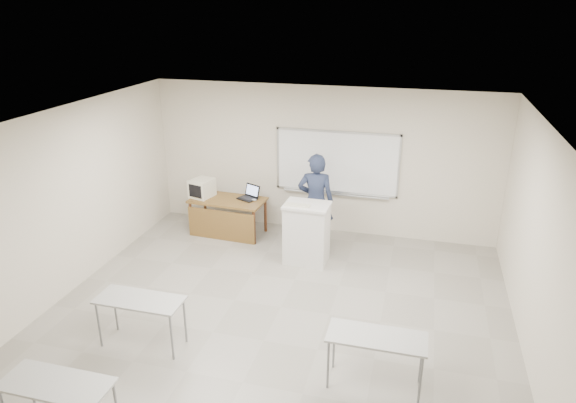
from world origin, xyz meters
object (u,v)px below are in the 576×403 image
(instructor_desk, at_px, (226,210))
(presenter, at_px, (316,202))
(podium, at_px, (307,233))
(mouse, at_px, (254,200))
(whiteboard, at_px, (337,163))
(keyboard, at_px, (297,205))
(laptop, at_px, (248,195))
(crt_monitor, at_px, (202,188))

(instructor_desk, relative_size, presenter, 0.80)
(podium, bearing_deg, instructor_desk, 160.94)
(instructor_desk, bearing_deg, mouse, 19.76)
(whiteboard, height_order, keyboard, whiteboard)
(laptop, bearing_deg, presenter, 12.37)
(mouse, bearing_deg, crt_monitor, 162.11)
(whiteboard, xyz_separation_m, presenter, (-0.24, -0.83, -0.53))
(whiteboard, distance_m, presenter, 1.02)
(podium, bearing_deg, laptop, 148.08)
(podium, bearing_deg, crt_monitor, 162.64)
(laptop, relative_size, keyboard, 0.82)
(instructor_desk, relative_size, laptop, 4.16)
(crt_monitor, relative_size, presenter, 0.24)
(whiteboard, xyz_separation_m, mouse, (-1.55, -0.62, -0.71))
(whiteboard, relative_size, crt_monitor, 5.46)
(crt_monitor, relative_size, mouse, 4.18)
(instructor_desk, height_order, mouse, mouse)
(laptop, bearing_deg, keyboard, -14.94)
(laptop, bearing_deg, podium, -8.74)
(laptop, height_order, keyboard, keyboard)
(instructor_desk, distance_m, podium, 1.96)
(keyboard, bearing_deg, podium, 38.28)
(whiteboard, relative_size, laptop, 6.83)
(mouse, relative_size, keyboard, 0.24)
(instructor_desk, distance_m, laptop, 0.53)
(keyboard, xyz_separation_m, presenter, (0.17, 0.76, -0.20))
(crt_monitor, bearing_deg, keyboard, -7.97)
(keyboard, height_order, presenter, presenter)
(presenter, bearing_deg, whiteboard, -112.61)
(keyboard, bearing_deg, crt_monitor, 156.94)
(crt_monitor, distance_m, laptop, 0.95)
(instructor_desk, height_order, laptop, laptop)
(whiteboard, distance_m, laptop, 1.91)
(crt_monitor, distance_m, keyboard, 2.43)
(presenter, bearing_deg, podium, 81.67)
(podium, relative_size, keyboard, 2.55)
(mouse, bearing_deg, keyboard, -60.29)
(podium, bearing_deg, presenter, 89.50)
(presenter, bearing_deg, mouse, -15.60)
(crt_monitor, bearing_deg, mouse, 16.59)
(crt_monitor, bearing_deg, laptop, 23.51)
(laptop, bearing_deg, instructor_desk, -120.07)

